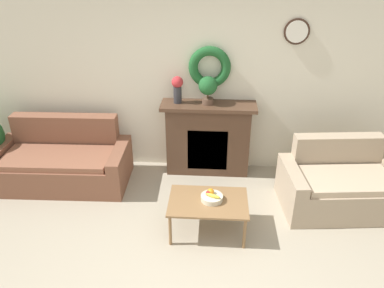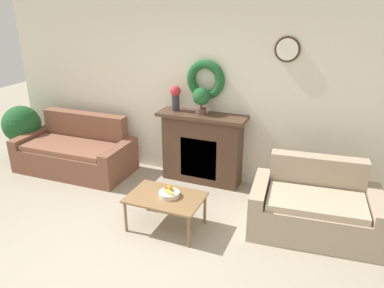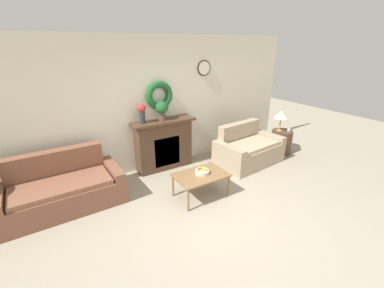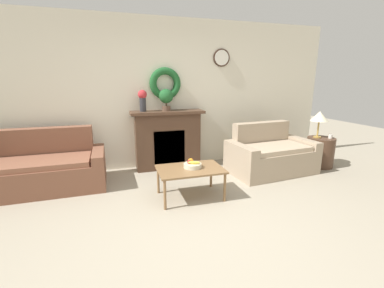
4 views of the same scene
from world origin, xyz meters
TOP-DOWN VIEW (x-y plane):
  - ground_plane at (0.00, 0.00)m, footprint 16.00×16.00m
  - wall_back at (0.01, 2.51)m, footprint 6.80×0.19m
  - fireplace at (0.08, 2.30)m, footprint 1.32×0.41m
  - couch_left at (-1.96, 1.91)m, footprint 1.87×0.95m
  - loveseat_right at (1.80, 1.56)m, footprint 1.56×1.00m
  - coffee_table at (0.12, 0.95)m, footprint 0.90×0.60m
  - fruit_bowl at (0.16, 0.98)m, footprint 0.25×0.25m
  - vase_on_mantel_left at (-0.35, 2.31)m, footprint 0.16×0.16m
  - potted_plant_on_mantel at (0.06, 2.29)m, footprint 0.25×0.25m
  - potted_plant_floor_by_couch at (-3.10, 1.95)m, footprint 0.64×0.64m

SIDE VIEW (x-z plane):
  - ground_plane at x=0.00m, z-range 0.00..0.00m
  - couch_left at x=-1.96m, z-range -0.14..0.74m
  - loveseat_right at x=1.80m, z-range -0.13..0.73m
  - coffee_table at x=0.12m, z-range 0.17..0.60m
  - fruit_bowl at x=0.16m, z-range 0.41..0.53m
  - fireplace at x=0.08m, z-range 0.01..1.08m
  - potted_plant_floor_by_couch at x=-3.10m, z-range 0.12..1.07m
  - vase_on_mantel_left at x=-0.35m, z-range 1.11..1.48m
  - potted_plant_on_mantel at x=0.06m, z-range 1.12..1.51m
  - wall_back at x=0.01m, z-range 0.01..2.71m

